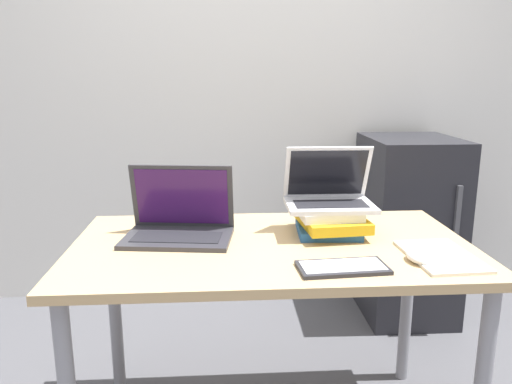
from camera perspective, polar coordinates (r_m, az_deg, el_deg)
wall_back at (r=2.90m, az=-0.65°, el=14.06°), size 8.00×0.05×2.70m
desk at (r=1.74m, az=1.77°, el=-8.55°), size 1.35×0.75×0.75m
laptop_left at (r=1.77m, az=-8.76°, el=-3.60°), size 0.40×0.29×0.25m
book_stack at (r=1.82m, az=8.39°, el=-3.23°), size 0.25×0.29×0.10m
laptop_on_books at (r=1.81m, az=8.32°, el=-0.24°), size 0.31×0.22×0.22m
wireless_keyboard at (r=1.51m, az=9.87°, el=-8.49°), size 0.27×0.15×0.01m
mouse at (r=1.62m, az=18.04°, el=-7.00°), size 0.07×0.11×0.03m
notepad at (r=1.68m, az=20.35°, el=-6.90°), size 0.21×0.31×0.01m
mini_fridge at (r=2.86m, az=16.87°, el=-3.93°), size 0.46×0.56×0.99m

